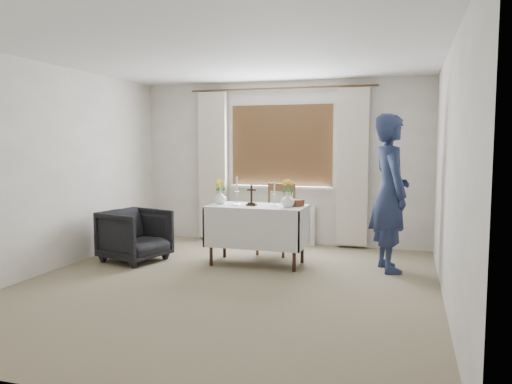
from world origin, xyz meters
TOP-DOWN VIEW (x-y plane):
  - ground at (0.00, 0.00)m, footprint 5.00×5.00m
  - altar_table at (0.05, 1.04)m, footprint 1.24×0.64m
  - wooden_chair at (0.12, 1.71)m, footprint 0.52×0.52m
  - armchair at (-1.54, 0.74)m, footprint 0.93×0.91m
  - person at (1.68, 1.21)m, footprint 0.67×0.81m
  - radiator at (0.00, 2.42)m, footprint 1.10×0.10m
  - wooden_cross at (-0.02, 1.00)m, footprint 0.13×0.09m
  - candlestick_left at (-0.22, 1.02)m, footprint 0.12×0.12m
  - candlestick_right at (0.28, 1.03)m, footprint 0.11×0.11m
  - flower_vase_left at (-0.47, 1.08)m, footprint 0.19×0.19m
  - flower_vase_right at (0.46, 0.99)m, footprint 0.22×0.22m
  - wicker_basket at (0.52, 1.14)m, footprint 0.24×0.24m

SIDE VIEW (x-z plane):
  - ground at x=0.00m, z-range 0.00..0.00m
  - radiator at x=0.00m, z-range 0.00..0.60m
  - armchair at x=-1.54m, z-range 0.00..0.69m
  - altar_table at x=0.05m, z-range 0.00..0.76m
  - wooden_chair at x=0.12m, z-range 0.00..0.99m
  - wicker_basket at x=0.52m, z-range 0.76..0.85m
  - flower_vase_left at x=-0.47m, z-range 0.76..0.93m
  - flower_vase_right at x=0.46m, z-range 0.76..0.94m
  - wooden_cross at x=-0.02m, z-range 0.76..1.03m
  - candlestick_right at x=0.28m, z-range 0.76..1.07m
  - candlestick_left at x=-0.22m, z-range 0.76..1.12m
  - person at x=1.68m, z-range 0.00..1.90m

